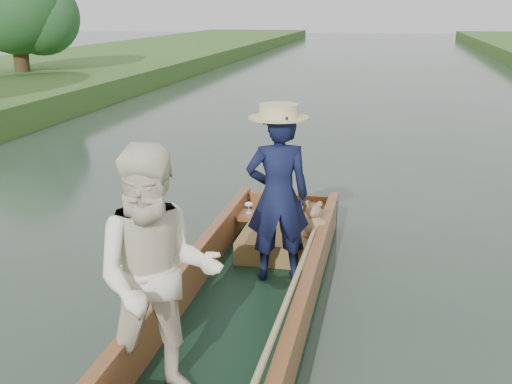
# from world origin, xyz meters

# --- Properties ---
(ground) EXTENTS (120.00, 120.00, 0.00)m
(ground) POSITION_xyz_m (0.00, 0.00, 0.00)
(ground) COLOR #283D30
(ground) RESTS_ON ground
(punt) EXTENTS (1.28, 5.00, 1.71)m
(punt) POSITION_xyz_m (-0.05, -0.16, 0.55)
(punt) COLOR black
(punt) RESTS_ON ground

